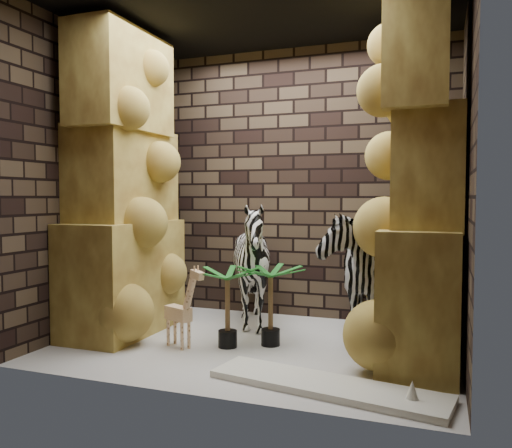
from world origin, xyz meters
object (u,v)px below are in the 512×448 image
at_px(zebra_right, 350,264).
at_px(palm_back, 228,307).
at_px(giraffe_toy, 178,304).
at_px(surfboard, 326,386).
at_px(zebra_left, 253,272).
at_px(palm_front, 271,305).

xyz_separation_m(zebra_right, palm_back, (-0.98, -0.63, -0.36)).
bearing_deg(giraffe_toy, surfboard, 3.20).
bearing_deg(palm_back, zebra_right, 32.86).
distance_m(zebra_left, palm_back, 0.72).
height_order(zebra_right, zebra_left, zebra_right).
height_order(palm_front, palm_back, palm_front).
relative_size(zebra_left, surfboard, 0.76).
relative_size(palm_back, surfboard, 0.43).
relative_size(giraffe_toy, palm_back, 1.08).
height_order(zebra_right, palm_front, zebra_right).
xyz_separation_m(zebra_right, zebra_left, (-1.00, 0.05, -0.14)).
height_order(giraffe_toy, palm_front, giraffe_toy).
relative_size(palm_front, surfboard, 0.43).
bearing_deg(palm_front, surfboard, -51.48).
distance_m(zebra_left, surfboard, 1.83).
xyz_separation_m(zebra_left, giraffe_toy, (-0.40, -0.83, -0.19)).
height_order(zebra_right, surfboard, zebra_right).
bearing_deg(palm_back, zebra_left, 91.13).
xyz_separation_m(giraffe_toy, palm_back, (0.41, 0.15, -0.03)).
height_order(zebra_left, giraffe_toy, zebra_left).
height_order(zebra_right, palm_back, zebra_right).
relative_size(zebra_right, palm_front, 1.96).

